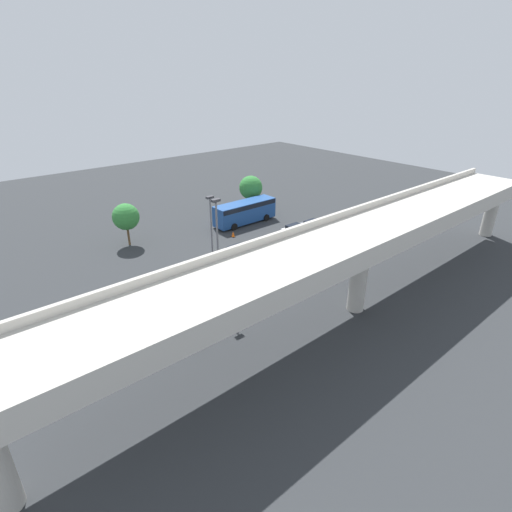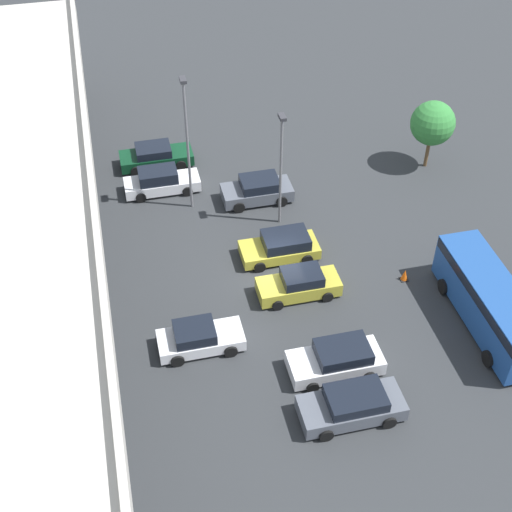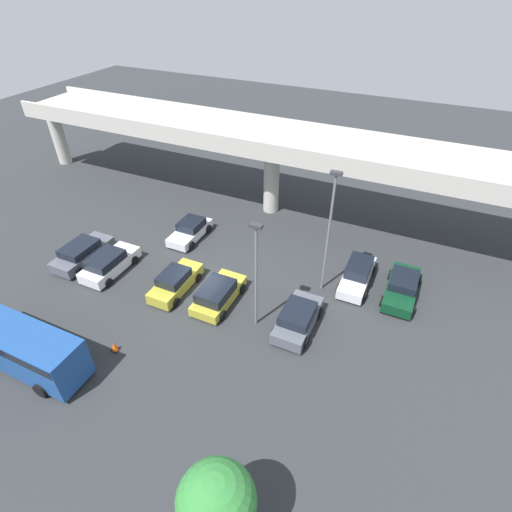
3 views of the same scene
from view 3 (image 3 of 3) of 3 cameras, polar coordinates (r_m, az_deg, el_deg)
name	(u,v)px [view 3 (image 3 of 3)]	position (r m, az deg, el deg)	size (l,w,h in m)	color
ground_plane	(203,289)	(28.25, -7.61, -4.72)	(107.89, 107.89, 0.00)	#2D3033
highway_overpass	(272,145)	(34.24, 2.34, 15.56)	(51.70, 6.05, 7.48)	#BCB7AD
parked_car_0	(82,253)	(32.85, -23.57, 0.44)	(2.26, 4.84, 1.53)	#515660
parked_car_1	(109,263)	(30.98, -20.26, -0.96)	(2.24, 4.59, 1.58)	silver
parked_car_2	(190,230)	(33.16, -9.36, 3.64)	(2.10, 4.32, 1.47)	silver
parked_car_3	(176,282)	(28.07, -11.43, -3.61)	(2.00, 4.49, 1.56)	gold
parked_car_4	(218,294)	(26.70, -5.46, -5.39)	(2.26, 4.49, 1.51)	gold
parked_car_5	(298,318)	(25.05, 5.99, -8.83)	(2.23, 4.42, 1.60)	#515660
parked_car_6	(358,274)	(28.99, 14.31, -2.50)	(1.98, 4.81, 1.64)	silver
parked_car_7	(402,287)	(28.87, 20.14, -4.18)	(2.17, 4.87, 1.49)	#0C381E
shuttle_bus	(16,343)	(26.03, -31.06, -10.58)	(8.48, 2.62, 2.76)	#1E478C
lamp_post_near_aisle	(256,269)	(22.71, 0.01, -1.91)	(0.70, 0.35, 7.42)	slate
lamp_post_mid_lot	(329,227)	(25.42, 10.45, 4.16)	(0.70, 0.35, 8.84)	slate
tree_front_right	(216,501)	(16.55, -5.70, -31.50)	(2.91, 2.91, 4.75)	brown
traffic_cone	(114,346)	(25.39, -19.58, -12.08)	(0.44, 0.44, 0.70)	black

